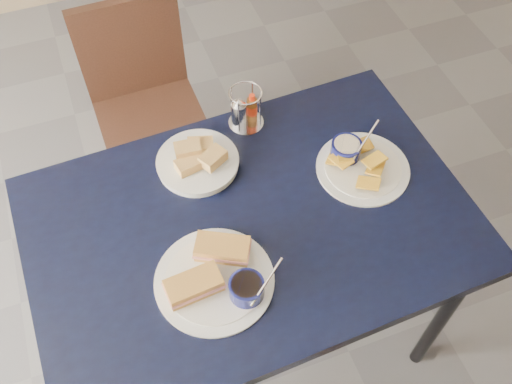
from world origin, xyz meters
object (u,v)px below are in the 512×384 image
object	(u,v)px
dining_table	(251,233)
condiment_caddy	(244,111)
bread_basket	(198,160)
chair_far	(144,93)
plantain_plate	(357,161)
sandwich_plate	(217,276)

from	to	relation	value
dining_table	condiment_caddy	xyz separation A→B (m)	(0.11, 0.35, 0.12)
bread_basket	chair_far	bearing A→B (deg)	95.04
dining_table	plantain_plate	world-z (taller)	plantain_plate
bread_basket	plantain_plate	bearing A→B (deg)	-20.30
chair_far	condiment_caddy	bearing A→B (deg)	-65.20
bread_basket	dining_table	bearing A→B (deg)	-71.73
sandwich_plate	chair_far	bearing A→B (deg)	89.58
chair_far	sandwich_plate	world-z (taller)	sandwich_plate
chair_far	plantain_plate	size ratio (longest dim) A/B	3.08
plantain_plate	condiment_caddy	bearing A→B (deg)	133.13
condiment_caddy	chair_far	bearing A→B (deg)	114.80
sandwich_plate	plantain_plate	size ratio (longest dim) A/B	1.16
plantain_plate	sandwich_plate	bearing A→B (deg)	-156.63
chair_far	sandwich_plate	xyz separation A→B (m)	(-0.01, -1.01, 0.29)
chair_far	bread_basket	distance (m)	0.69
dining_table	bread_basket	xyz separation A→B (m)	(-0.08, 0.24, 0.09)
chair_far	condiment_caddy	xyz separation A→B (m)	(0.24, -0.52, 0.32)
chair_far	sandwich_plate	size ratio (longest dim) A/B	2.65
dining_table	bread_basket	distance (m)	0.27
sandwich_plate	bread_basket	xyz separation A→B (m)	(0.06, 0.38, -0.00)
dining_table	sandwich_plate	xyz separation A→B (m)	(-0.14, -0.14, 0.09)
plantain_plate	bread_basket	distance (m)	0.47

